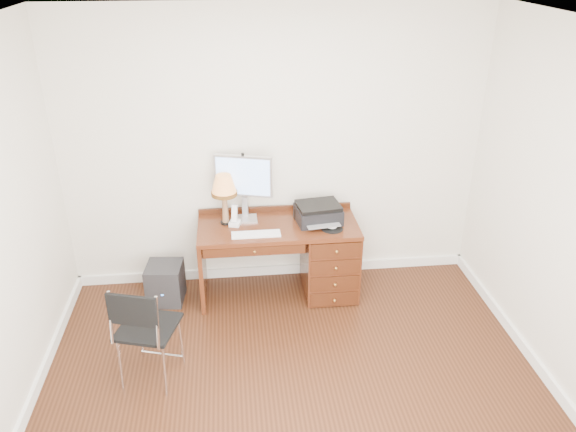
{
  "coord_description": "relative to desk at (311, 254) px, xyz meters",
  "views": [
    {
      "loc": [
        -0.41,
        -3.26,
        3.15
      ],
      "look_at": [
        0.07,
        1.2,
        0.94
      ],
      "focal_mm": 35.0,
      "sensor_mm": 36.0,
      "label": 1
    }
  ],
  "objects": [
    {
      "name": "printer",
      "position": [
        0.06,
        0.03,
        0.43
      ],
      "size": [
        0.45,
        0.37,
        0.18
      ],
      "rotation": [
        0.0,
        0.0,
        0.13
      ],
      "color": "black",
      "rests_on": "desk"
    },
    {
      "name": "pen_cup",
      "position": [
        -0.12,
        0.09,
        0.39
      ],
      "size": [
        0.08,
        0.08,
        0.1
      ],
      "primitive_type": "cylinder",
      "color": "black",
      "rests_on": "desk"
    },
    {
      "name": "leg_lamp",
      "position": [
        -0.81,
        0.08,
        0.7
      ],
      "size": [
        0.24,
        0.24,
        0.49
      ],
      "color": "black",
      "rests_on": "desk"
    },
    {
      "name": "mouse_pad",
      "position": [
        0.17,
        -0.15,
        0.35
      ],
      "size": [
        0.2,
        0.2,
        0.04
      ],
      "color": "black",
      "rests_on": "desk"
    },
    {
      "name": "phone",
      "position": [
        -0.72,
        0.03,
        0.4
      ],
      "size": [
        0.12,
        0.12,
        0.2
      ],
      "rotation": [
        0.0,
        0.0,
        -0.28
      ],
      "color": "white",
      "rests_on": "desk"
    },
    {
      "name": "room_shell",
      "position": [
        -0.32,
        -0.77,
        -0.36
      ],
      "size": [
        4.0,
        4.0,
        4.0
      ],
      "color": "silver",
      "rests_on": "ground"
    },
    {
      "name": "desk",
      "position": [
        0.0,
        0.0,
        0.0
      ],
      "size": [
        1.5,
        0.67,
        0.75
      ],
      "color": "#532311",
      "rests_on": "ground"
    },
    {
      "name": "ground",
      "position": [
        -0.32,
        -1.4,
        -0.41
      ],
      "size": [
        4.0,
        4.0,
        0.0
      ],
      "primitive_type": "plane",
      "color": "black",
      "rests_on": "ground"
    },
    {
      "name": "chair",
      "position": [
        -1.43,
        -1.15,
        0.13
      ],
      "size": [
        0.53,
        0.53,
        0.9
      ],
      "rotation": [
        0.0,
        0.0,
        -0.29
      ],
      "color": "black",
      "rests_on": "ground"
    },
    {
      "name": "keyboard",
      "position": [
        -0.54,
        -0.19,
        0.35
      ],
      "size": [
        0.44,
        0.13,
        0.02
      ],
      "primitive_type": "cube",
      "rotation": [
        0.0,
        0.0,
        0.0
      ],
      "color": "white",
      "rests_on": "desk"
    },
    {
      "name": "monitor",
      "position": [
        -0.63,
        0.17,
        0.74
      ],
      "size": [
        0.54,
        0.25,
        0.63
      ],
      "rotation": [
        0.0,
        0.0,
        -0.28
      ],
      "color": "silver",
      "rests_on": "desk"
    },
    {
      "name": "equipment_box",
      "position": [
        -1.41,
        -0.02,
        -0.22
      ],
      "size": [
        0.36,
        0.36,
        0.39
      ],
      "primitive_type": "cube",
      "rotation": [
        0.0,
        0.0,
        -0.1
      ],
      "color": "black",
      "rests_on": "ground"
    }
  ]
}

